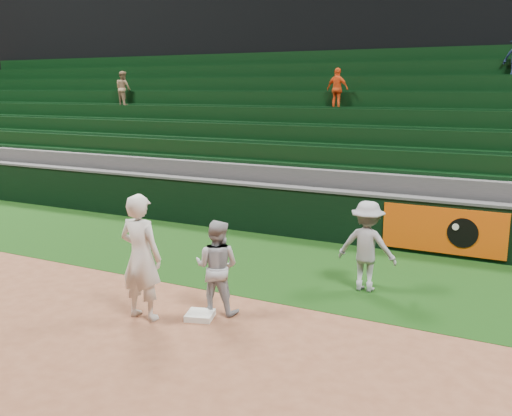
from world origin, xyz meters
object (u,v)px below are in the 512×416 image
at_px(base_coach, 367,246).
at_px(first_baseman, 141,257).
at_px(baserunner, 217,267).
at_px(first_base, 200,315).

bearing_deg(base_coach, first_baseman, 45.47).
xyz_separation_m(baserunner, base_coach, (1.86, 2.12, 0.06)).
height_order(first_baseman, base_coach, first_baseman).
distance_m(first_base, first_baseman, 1.33).
height_order(first_base, baserunner, baserunner).
height_order(first_base, first_baseman, first_baseman).
distance_m(baserunner, base_coach, 2.82).
bearing_deg(base_coach, first_base, 51.12).
xyz_separation_m(first_base, first_baseman, (-0.82, -0.40, 0.96)).
bearing_deg(first_baseman, first_base, -154.00).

